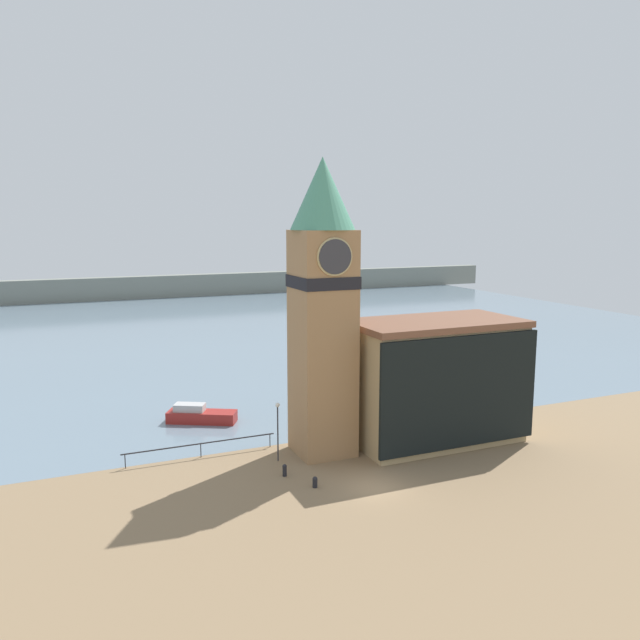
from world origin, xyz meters
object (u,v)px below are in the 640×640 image
Objects in this scene: clock_tower at (323,301)px; mooring_bollard_near at (315,482)px; lamp_post at (278,421)px; pier_building at (435,380)px; mooring_bollard_far at (285,470)px; boat_near at (200,415)px.

clock_tower is 29.63× the size of mooring_bollard_near.
mooring_bollard_near is at bearing -82.42° from lamp_post.
pier_building is 18.46× the size of mooring_bollard_near.
lamp_post reaches higher than mooring_bollard_far.
clock_tower is at bearing 62.04° from mooring_bollard_near.
pier_building is at bearing 8.96° from mooring_bollard_far.
mooring_bollard_near is 0.17× the size of lamp_post.
lamp_post is (3.32, -11.05, 2.40)m from boat_near.
mooring_bollard_far is at bearing -143.18° from clock_tower.
boat_near is 16.84m from mooring_bollard_near.
boat_near is 7.12× the size of mooring_bollard_far.
lamp_post is at bearing 176.99° from pier_building.
mooring_bollard_near is 0.86× the size of mooring_bollard_far.
lamp_post reaches higher than mooring_bollard_near.
mooring_bollard_near is (-3.00, -5.66, -11.21)m from clock_tower.
pier_building is 2.24× the size of boat_near.
mooring_bollard_near is at bearing -64.14° from mooring_bollard_far.
mooring_bollard_far is (2.82, -13.85, -0.16)m from boat_near.
boat_near is at bearing 144.25° from pier_building.
boat_near is 1.38× the size of lamp_post.
mooring_bollard_near is at bearing -159.33° from pier_building.
pier_building reaches higher than mooring_bollard_far.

